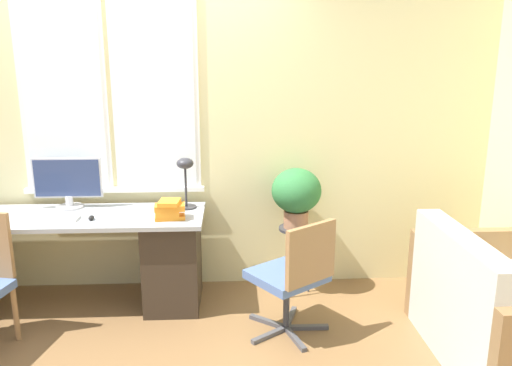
{
  "coord_description": "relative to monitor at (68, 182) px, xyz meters",
  "views": [
    {
      "loc": [
        0.73,
        -3.27,
        1.83
      ],
      "look_at": [
        0.9,
        0.16,
        0.99
      ],
      "focal_mm": 35.0,
      "sensor_mm": 36.0,
      "label": 1
    }
  ],
  "objects": [
    {
      "name": "ground_plane",
      "position": [
        0.53,
        -0.51,
        -0.93
      ],
      "size": [
        14.0,
        14.0,
        0.0
      ],
      "primitive_type": "plane",
      "color": "brown"
    },
    {
      "name": "wall_back_with_window",
      "position": [
        0.52,
        0.19,
        0.43
      ],
      "size": [
        9.0,
        0.12,
        2.7
      ],
      "color": "beige",
      "rests_on": "ground_plane"
    },
    {
      "name": "desk",
      "position": [
        -0.03,
        -0.2,
        -0.54
      ],
      "size": [
        2.14,
        0.62,
        0.72
      ],
      "color": "#9EA3A8",
      "rests_on": "ground_plane"
    },
    {
      "name": "monitor",
      "position": [
        0.0,
        0.0,
        0.0
      ],
      "size": [
        0.52,
        0.2,
        0.39
      ],
      "color": "silver",
      "rests_on": "desk"
    },
    {
      "name": "keyboard",
      "position": [
        -0.03,
        -0.31,
        -0.19
      ],
      "size": [
        0.37,
        0.12,
        0.02
      ],
      "color": "silver",
      "rests_on": "desk"
    },
    {
      "name": "mouse",
      "position": [
        0.25,
        -0.32,
        -0.19
      ],
      "size": [
        0.04,
        0.06,
        0.03
      ],
      "color": "black",
      "rests_on": "desk"
    },
    {
      "name": "desk_lamp",
      "position": [
        0.9,
        -0.04,
        0.08
      ],
      "size": [
        0.16,
        0.16,
        0.39
      ],
      "color": "#2D2D33",
      "rests_on": "desk"
    },
    {
      "name": "book_stack",
      "position": [
        0.81,
        -0.33,
        -0.13
      ],
      "size": [
        0.23,
        0.18,
        0.14
      ],
      "color": "orange",
      "rests_on": "desk"
    },
    {
      "name": "office_chair_swivel",
      "position": [
        1.66,
        -0.7,
        -0.49
      ],
      "size": [
        0.61,
        0.62,
        0.83
      ],
      "rotation": [
        0.0,
        0.0,
        3.76
      ],
      "color": "#47474C",
      "rests_on": "ground_plane"
    },
    {
      "name": "couch_loveseat",
      "position": [
        2.88,
        -1.07,
        -0.63
      ],
      "size": [
        0.76,
        1.26,
        0.83
      ],
      "rotation": [
        0.0,
        0.0,
        1.57
      ],
      "color": "beige",
      "rests_on": "ground_plane"
    },
    {
      "name": "plant_stand",
      "position": [
        1.76,
        -0.07,
        -0.43
      ],
      "size": [
        0.27,
        0.27,
        0.56
      ],
      "color": "#333338",
      "rests_on": "ground_plane"
    },
    {
      "name": "potted_plant",
      "position": [
        1.76,
        -0.07,
        -0.09
      ],
      "size": [
        0.39,
        0.39,
        0.47
      ],
      "color": "#9E6B4C",
      "rests_on": "plant_stand"
    }
  ]
}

